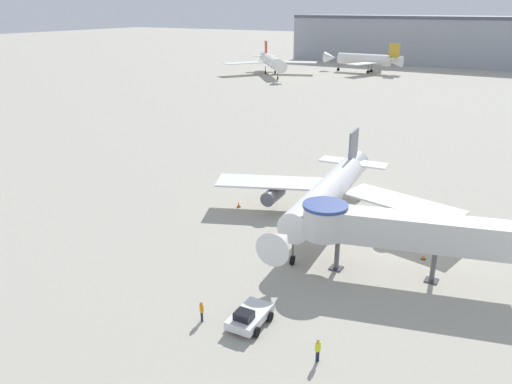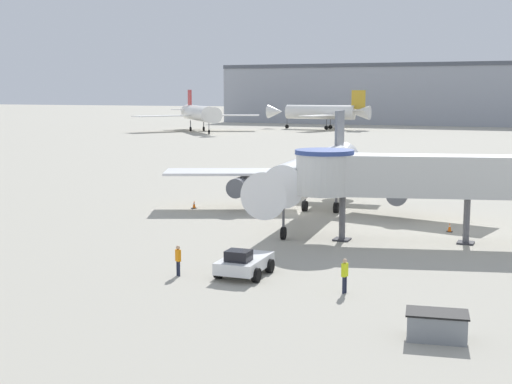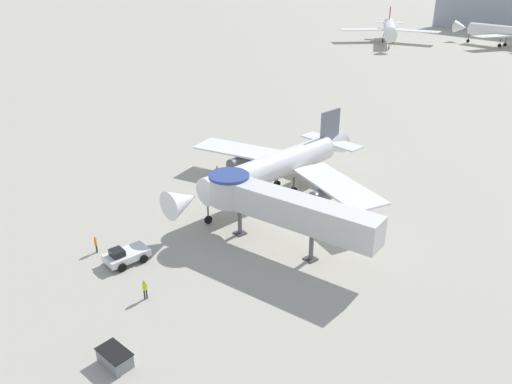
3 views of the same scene
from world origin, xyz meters
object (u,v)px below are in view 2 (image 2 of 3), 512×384
object	(u,v)px
traffic_cone_port_wing	(194,205)
ground_crew_wing_walker	(345,273)
jet_bridge	(409,175)
pushback_tug_white	(244,263)
background_jet_gold_tail	(322,112)
main_airplane	(316,172)
service_container_gray	(437,326)
traffic_cone_starboard_wing	(450,227)
ground_crew_marshaller	(178,258)
background_jet_red_tail	(199,113)

from	to	relation	value
traffic_cone_port_wing	ground_crew_wing_walker	size ratio (longest dim) A/B	0.40
jet_bridge	pushback_tug_white	size ratio (longest dim) A/B	4.40
jet_bridge	background_jet_gold_tail	world-z (taller)	background_jet_gold_tail
jet_bridge	ground_crew_wing_walker	distance (m)	14.40
main_airplane	traffic_cone_port_wing	size ratio (longest dim) A/B	39.34
service_container_gray	traffic_cone_starboard_wing	distance (m)	24.10
ground_crew_marshaller	background_jet_gold_tail	distance (m)	159.47
ground_crew_wing_walker	main_airplane	bearing A→B (deg)	-138.88
service_container_gray	traffic_cone_port_wing	distance (m)	36.29
background_jet_red_tail	background_jet_gold_tail	distance (m)	34.93
service_container_gray	background_jet_gold_tail	size ratio (longest dim) A/B	0.09
jet_bridge	background_jet_red_tail	bearing A→B (deg)	107.94
main_airplane	pushback_tug_white	distance (m)	20.91
traffic_cone_port_wing	service_container_gray	bearing A→B (deg)	-46.05
main_airplane	pushback_tug_white	size ratio (longest dim) A/B	7.00
service_container_gray	ground_crew_marshaller	xyz separation A→B (m)	(-15.05, 4.93, 0.42)
jet_bridge	traffic_cone_port_wing	world-z (taller)	jet_bridge
service_container_gray	background_jet_red_tail	xyz separation A→B (m)	(-81.51, 136.07, 4.14)
traffic_cone_port_wing	background_jet_gold_tail	bearing A→B (deg)	102.77
service_container_gray	ground_crew_wing_walker	xyz separation A→B (m)	(-5.45, 5.18, 0.46)
main_airplane	background_jet_gold_tail	world-z (taller)	background_jet_gold_tail
traffic_cone_starboard_wing	ground_crew_wing_walker	size ratio (longest dim) A/B	0.38
service_container_gray	ground_crew_marshaller	bearing A→B (deg)	161.87
ground_crew_wing_walker	traffic_cone_starboard_wing	bearing A→B (deg)	-168.81
service_container_gray	background_jet_gold_tail	distance (m)	168.58
main_airplane	traffic_cone_port_wing	world-z (taller)	main_airplane
pushback_tug_white	background_jet_gold_tail	xyz separation A→B (m)	(-43.68, 152.81, 3.94)
jet_bridge	traffic_cone_starboard_wing	world-z (taller)	jet_bridge
traffic_cone_port_wing	ground_crew_wing_walker	distance (m)	28.79
jet_bridge	traffic_cone_port_wing	xyz separation A→B (m)	(-20.26, 7.01, -4.31)
traffic_cone_starboard_wing	ground_crew_wing_walker	bearing A→B (deg)	-98.34
traffic_cone_port_wing	background_jet_red_tail	distance (m)	123.61
pushback_tug_white	service_container_gray	bearing A→B (deg)	-30.92
traffic_cone_starboard_wing	background_jet_gold_tail	xyz separation A→B (m)	(-52.63, 135.24, 4.36)
ground_crew_wing_walker	traffic_cone_port_wing	bearing A→B (deg)	-117.18
jet_bridge	ground_crew_wing_walker	xyz separation A→B (m)	(-0.53, -13.94, -3.60)
traffic_cone_port_wing	traffic_cone_starboard_wing	world-z (taller)	traffic_cone_port_wing
main_airplane	traffic_cone_port_wing	distance (m)	11.62
background_jet_red_tail	traffic_cone_starboard_wing	bearing A→B (deg)	-93.67
background_jet_gold_tail	main_airplane	bearing A→B (deg)	18.62
main_airplane	ground_crew_wing_walker	world-z (taller)	main_airplane
main_airplane	background_jet_red_tail	world-z (taller)	background_jet_red_tail
ground_crew_marshaller	jet_bridge	bearing A→B (deg)	84.65
pushback_tug_white	service_container_gray	size ratio (longest dim) A/B	1.47
service_container_gray	ground_crew_wing_walker	bearing A→B (deg)	136.48
pushback_tug_white	service_container_gray	distance (m)	13.28
pushback_tug_white	ground_crew_marshaller	world-z (taller)	ground_crew_marshaller
traffic_cone_port_wing	ground_crew_marshaller	size ratio (longest dim) A/B	0.42
ground_crew_wing_walker	background_jet_gold_tail	xyz separation A→B (m)	(-49.88, 154.01, 3.63)
main_airplane	background_jet_gold_tail	xyz separation A→B (m)	(-41.26, 132.24, 1.06)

